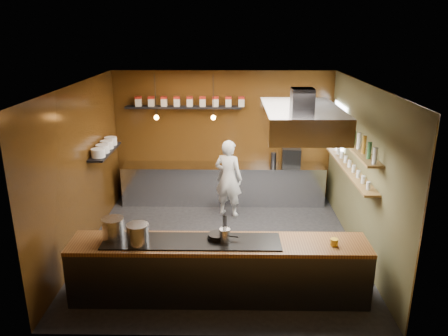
{
  "coord_description": "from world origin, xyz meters",
  "views": [
    {
      "loc": [
        0.16,
        -7.33,
        3.93
      ],
      "look_at": [
        0.04,
        0.4,
        1.41
      ],
      "focal_mm": 35.0,
      "sensor_mm": 36.0,
      "label": 1
    }
  ],
  "objects_px": {
    "extractor_hood": "(301,119)",
    "chef": "(228,178)",
    "espresso_machine": "(291,157)",
    "stockpot_small": "(138,234)",
    "stockpot_large": "(114,228)"
  },
  "relations": [
    {
      "from": "espresso_machine",
      "to": "chef",
      "type": "xyz_separation_m",
      "value": [
        -1.43,
        -0.75,
        -0.26
      ]
    },
    {
      "from": "chef",
      "to": "extractor_hood",
      "type": "bearing_deg",
      "value": 145.51
    },
    {
      "from": "stockpot_small",
      "to": "chef",
      "type": "relative_size",
      "value": 0.19
    },
    {
      "from": "extractor_hood",
      "to": "stockpot_small",
      "type": "height_order",
      "value": "extractor_hood"
    },
    {
      "from": "extractor_hood",
      "to": "chef",
      "type": "bearing_deg",
      "value": 122.62
    },
    {
      "from": "stockpot_small",
      "to": "chef",
      "type": "height_order",
      "value": "chef"
    },
    {
      "from": "extractor_hood",
      "to": "chef",
      "type": "relative_size",
      "value": 1.19
    },
    {
      "from": "extractor_hood",
      "to": "espresso_machine",
      "type": "xyz_separation_m",
      "value": [
        0.25,
        2.59,
        -1.4
      ]
    },
    {
      "from": "extractor_hood",
      "to": "stockpot_large",
      "type": "distance_m",
      "value": 3.38
    },
    {
      "from": "stockpot_large",
      "to": "stockpot_small",
      "type": "distance_m",
      "value": 0.42
    },
    {
      "from": "extractor_hood",
      "to": "espresso_machine",
      "type": "distance_m",
      "value": 2.95
    },
    {
      "from": "stockpot_small",
      "to": "espresso_machine",
      "type": "relative_size",
      "value": 0.78
    },
    {
      "from": "espresso_machine",
      "to": "stockpot_small",
      "type": "bearing_deg",
      "value": -119.53
    },
    {
      "from": "chef",
      "to": "stockpot_large",
      "type": "bearing_deg",
      "value": 83.58
    },
    {
      "from": "stockpot_large",
      "to": "chef",
      "type": "bearing_deg",
      "value": 60.7
    }
  ]
}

